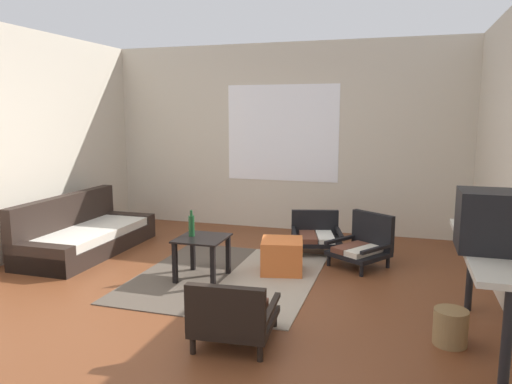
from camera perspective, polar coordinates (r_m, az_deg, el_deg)
ground_plane at (r=4.53m, az=-6.50°, el=-12.89°), size 7.80×7.80×0.00m
far_wall_with_window at (r=7.11m, az=3.22°, el=6.44°), size 5.60×0.13×2.70m
area_rug at (r=5.16m, az=-3.44°, el=-9.95°), size 1.83×2.13×0.01m
couch at (r=6.37m, az=-19.70°, el=-4.87°), size 0.81×1.89×0.70m
coffee_table at (r=5.03m, az=-6.40°, el=-6.50°), size 0.49×0.51×0.45m
armchair_by_window at (r=6.06m, az=7.11°, el=-4.94°), size 0.72×0.69×0.49m
armchair_striped_foreground at (r=3.68m, az=-2.74°, el=-14.42°), size 0.63×0.68×0.53m
armchair_corner at (r=5.59m, az=12.60°, el=-6.02°), size 0.76×0.76×0.59m
ottoman_orange at (r=5.24m, az=3.10°, el=-7.60°), size 0.52×0.52×0.36m
console_shelf at (r=3.79m, az=25.78°, el=-7.01°), size 0.37×1.66×0.80m
crt_television at (r=3.57m, az=26.41°, el=-3.11°), size 0.47×0.38×0.41m
clay_vase at (r=4.19m, az=25.04°, el=-2.71°), size 0.25×0.25×0.27m
glass_bottle at (r=5.04m, az=-7.65°, el=-3.93°), size 0.06×0.06×0.27m
wicker_basket at (r=3.99m, az=22.04°, el=-14.62°), size 0.25×0.25×0.27m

